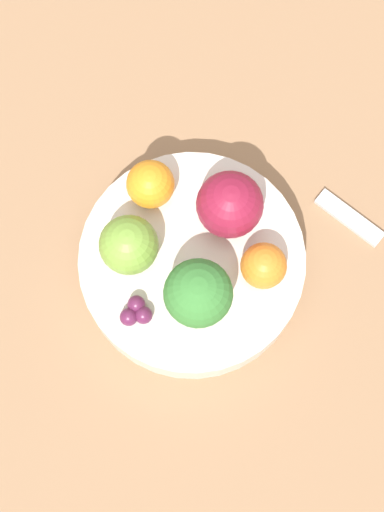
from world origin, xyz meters
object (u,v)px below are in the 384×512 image
(broccoli, at_px, (198,294))
(orange_front, at_px, (264,266))
(bowl, at_px, (192,265))
(orange_back, at_px, (150,184))
(apple_green, at_px, (230,205))
(apple_red, at_px, (129,245))
(spoon, at_px, (349,218))
(grape_cluster, at_px, (136,312))

(broccoli, relative_size, orange_front, 1.72)
(bowl, bearing_deg, orange_back, 140.03)
(bowl, xyz_separation_m, apple_green, (0.02, 0.05, 0.05))
(bowl, height_order, apple_red, apple_red)
(spoon, bearing_deg, orange_back, -163.91)
(orange_back, bearing_deg, orange_front, -17.23)
(apple_green, bearing_deg, grape_cluster, -112.18)
(apple_red, bearing_deg, bowl, 13.71)
(broccoli, height_order, apple_red, broccoli)
(broccoli, height_order, orange_front, broccoli)
(broccoli, distance_m, grape_cluster, 0.06)
(bowl, height_order, spoon, bowl)
(apple_red, bearing_deg, broccoli, -17.87)
(orange_front, relative_size, spoon, 0.56)
(bowl, height_order, orange_front, orange_front)
(bowl, bearing_deg, apple_red, -166.29)
(apple_red, distance_m, orange_back, 0.06)
(apple_red, bearing_deg, orange_front, 11.32)
(apple_red, height_order, apple_green, apple_green)
(broccoli, relative_size, apple_green, 1.18)
(apple_green, height_order, grape_cluster, apple_green)
(grape_cluster, bearing_deg, orange_back, 103.71)
(apple_red, height_order, spoon, apple_red)
(grape_cluster, relative_size, spoon, 0.39)
(orange_back, xyz_separation_m, grape_cluster, (0.03, -0.11, -0.01))
(orange_back, bearing_deg, apple_green, 2.46)
(orange_front, height_order, grape_cluster, orange_front)
(spoon, bearing_deg, grape_cluster, -133.45)
(orange_back, xyz_separation_m, spoon, (0.18, 0.05, -0.06))
(orange_front, xyz_separation_m, grape_cluster, (-0.09, -0.07, -0.01))
(apple_red, distance_m, spoon, 0.22)
(orange_front, height_order, spoon, orange_front)
(broccoli, height_order, orange_back, broccoli)
(broccoli, bearing_deg, grape_cluster, -150.23)
(apple_green, bearing_deg, apple_red, -138.26)
(bowl, distance_m, apple_red, 0.07)
(broccoli, bearing_deg, orange_front, 46.51)
(grape_cluster, bearing_deg, apple_green, 67.82)
(broccoli, height_order, apple_green, broccoli)
(orange_back, relative_size, grape_cluster, 1.52)
(orange_front, xyz_separation_m, orange_back, (-0.12, 0.04, 0.00))
(orange_front, distance_m, orange_back, 0.12)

